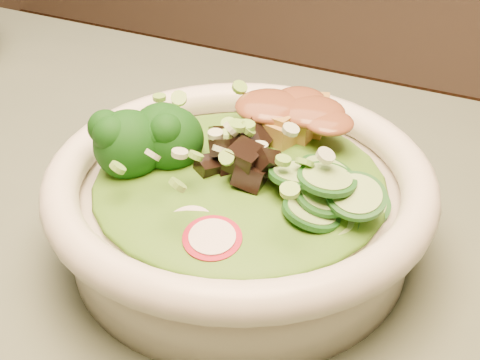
% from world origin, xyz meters
% --- Properties ---
extents(dining_table, '(1.20, 0.80, 0.75)m').
position_xyz_m(dining_table, '(0.00, 0.00, 0.64)').
color(dining_table, black).
rests_on(dining_table, ground).
extents(salad_bowl, '(0.29, 0.29, 0.08)m').
position_xyz_m(salad_bowl, '(0.10, 0.06, 0.79)').
color(salad_bowl, silver).
rests_on(salad_bowl, dining_table).
extents(lettuce_bed, '(0.22, 0.22, 0.03)m').
position_xyz_m(lettuce_bed, '(0.10, 0.06, 0.81)').
color(lettuce_bed, '#245612').
rests_on(lettuce_bed, salad_bowl).
extents(broccoli_florets, '(0.10, 0.09, 0.05)m').
position_xyz_m(broccoli_florets, '(0.04, 0.07, 0.83)').
color(broccoli_florets, black).
rests_on(broccoli_florets, salad_bowl).
extents(radish_slices, '(0.12, 0.07, 0.02)m').
position_xyz_m(radish_slices, '(0.10, -0.01, 0.82)').
color(radish_slices, maroon).
rests_on(radish_slices, salad_bowl).
extents(cucumber_slices, '(0.09, 0.09, 0.04)m').
position_xyz_m(cucumber_slices, '(0.17, 0.05, 0.83)').
color(cucumber_slices, '#9EC86F').
rests_on(cucumber_slices, salad_bowl).
extents(mushroom_heap, '(0.09, 0.09, 0.04)m').
position_xyz_m(mushroom_heap, '(0.10, 0.08, 0.83)').
color(mushroom_heap, black).
rests_on(mushroom_heap, salad_bowl).
extents(tofu_cubes, '(0.11, 0.08, 0.04)m').
position_xyz_m(tofu_cubes, '(0.11, 0.13, 0.83)').
color(tofu_cubes, '#A98138').
rests_on(tofu_cubes, salad_bowl).
extents(peanut_sauce, '(0.07, 0.06, 0.02)m').
position_xyz_m(peanut_sauce, '(0.11, 0.13, 0.84)').
color(peanut_sauce, brown).
rests_on(peanut_sauce, tofu_cubes).
extents(scallion_garnish, '(0.20, 0.20, 0.03)m').
position_xyz_m(scallion_garnish, '(0.10, 0.06, 0.84)').
color(scallion_garnish, '#70AE3D').
rests_on(scallion_garnish, salad_bowl).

